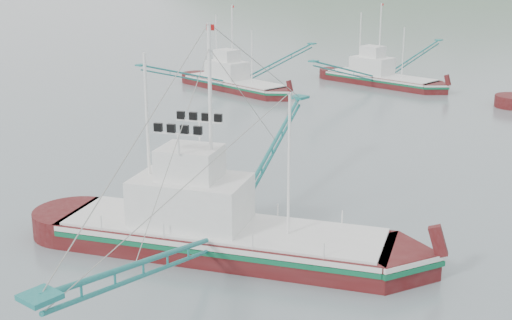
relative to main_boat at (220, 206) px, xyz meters
The scene contains 4 objects.
ground 3.36m from the main_boat, 165.86° to the right, with size 1200.00×1200.00×0.00m, color slate.
main_boat is the anchor object (origin of this frame).
bg_boat_left 43.41m from the main_boat, 130.34° to the left, with size 13.66×23.98×9.76m.
bg_boat_extra 49.06m from the main_boat, 110.87° to the left, with size 13.54×24.07×9.76m.
Camera 1 is at (24.65, -23.81, 14.63)m, focal length 50.00 mm.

